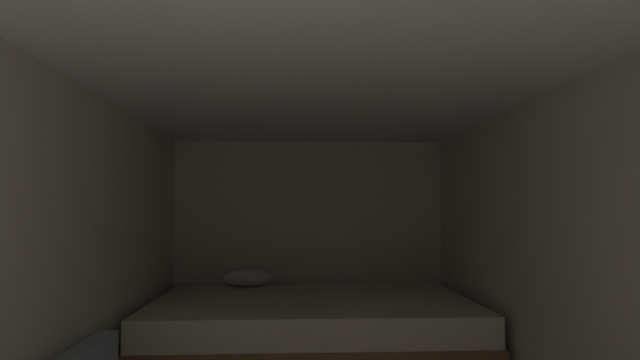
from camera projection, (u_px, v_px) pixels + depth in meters
wall_back at (309, 245)px, 5.21m from camera, size 2.78×0.05×2.10m
wall_left at (25, 287)px, 2.34m from camera, size 0.05×5.55×2.10m
wall_right at (611, 283)px, 2.48m from camera, size 0.05×5.55×2.10m
ceiling_slab at (326, 59)px, 2.47m from camera, size 2.78×5.55×0.05m
bed at (311, 340)px, 4.23m from camera, size 2.56×1.74×0.84m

